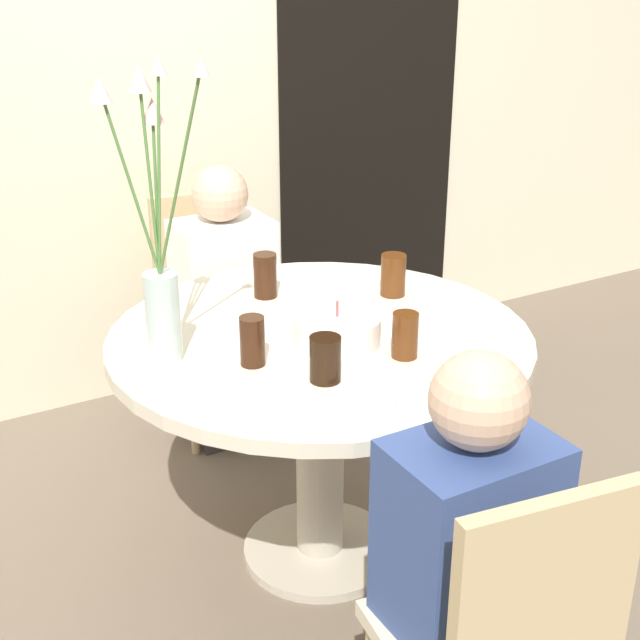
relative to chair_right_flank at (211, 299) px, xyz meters
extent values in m
plane|color=#6B5B4C|center=(-0.08, -0.98, -0.50)|extent=(16.00, 16.00, 0.00)
cube|color=beige|center=(-0.08, 0.40, 0.80)|extent=(8.00, 0.05, 2.60)
cube|color=black|center=(0.94, 0.36, 0.52)|extent=(0.90, 0.01, 2.05)
cylinder|color=beige|center=(-0.08, -0.98, 0.24)|extent=(1.20, 1.20, 0.04)
cylinder|color=#B7AD99|center=(-0.08, -0.98, -0.13)|extent=(0.14, 0.14, 0.69)
cylinder|color=#B7AD99|center=(-0.08, -0.98, -0.49)|extent=(0.48, 0.48, 0.03)
cube|color=beige|center=(-0.01, -0.08, -0.08)|extent=(0.43, 0.43, 0.04)
cube|color=tan|center=(0.01, 0.10, 0.17)|extent=(0.38, 0.07, 0.46)
cylinder|color=tan|center=(-0.19, -0.24, -0.30)|extent=(0.03, 0.03, 0.40)
cylinder|color=tan|center=(0.15, -0.26, -0.30)|extent=(0.03, 0.03, 0.40)
cylinder|color=tan|center=(-0.16, 0.10, -0.30)|extent=(0.03, 0.03, 0.40)
cylinder|color=tan|center=(0.18, 0.08, -0.30)|extent=(0.03, 0.03, 0.40)
cube|color=tan|center=(-0.22, -2.06, 0.17)|extent=(0.38, 0.09, 0.46)
cylinder|color=white|center=(-0.07, -1.07, 0.29)|extent=(0.24, 0.24, 0.08)
cylinder|color=#E54C4C|center=(-0.07, -1.07, 0.36)|extent=(0.01, 0.01, 0.04)
cylinder|color=#B2C6C1|center=(-0.51, -0.93, 0.37)|extent=(0.09, 0.09, 0.24)
cylinder|color=#4C7538|center=(-0.50, -0.89, 0.69)|extent=(0.04, 0.08, 0.40)
cone|color=beige|center=(-0.48, -0.86, 0.89)|extent=(0.06, 0.06, 0.06)
cylinder|color=#4C7538|center=(-0.56, -0.90, 0.72)|extent=(0.10, 0.06, 0.46)
cone|color=beige|center=(-0.61, -0.87, 0.95)|extent=(0.06, 0.06, 0.06)
cylinder|color=#4C7538|center=(-0.49, -0.90, 0.75)|extent=(0.06, 0.06, 0.51)
cone|color=beige|center=(-0.46, -0.88, 1.00)|extent=(0.04, 0.04, 0.05)
cylinder|color=#4C7538|center=(-0.47, -1.00, 0.76)|extent=(0.09, 0.16, 0.53)
cone|color=beige|center=(-0.43, -1.08, 1.02)|extent=(0.04, 0.04, 0.04)
cylinder|color=#4C7538|center=(-0.51, -0.89, 0.73)|extent=(0.02, 0.07, 0.48)
cone|color=beige|center=(-0.51, -0.86, 0.97)|extent=(0.06, 0.06, 0.06)
cylinder|color=silver|center=(-0.19, -1.38, 0.26)|extent=(0.17, 0.17, 0.01)
cylinder|color=#51280F|center=(0.04, -1.23, 0.32)|extent=(0.07, 0.07, 0.12)
cylinder|color=#33190C|center=(-0.33, -1.07, 0.32)|extent=(0.07, 0.07, 0.13)
cylinder|color=black|center=(-0.21, -1.24, 0.31)|extent=(0.08, 0.08, 0.12)
cylinder|color=#33190C|center=(-0.09, -0.66, 0.32)|extent=(0.07, 0.07, 0.14)
cylinder|color=#51280F|center=(0.26, -0.84, 0.32)|extent=(0.08, 0.08, 0.13)
cube|color=#383333|center=(-0.01, -0.16, -0.28)|extent=(0.31, 0.24, 0.44)
cube|color=white|center=(-0.01, -0.16, 0.15)|extent=(0.34, 0.24, 0.42)
sphere|color=#D1A889|center=(-0.01, -0.16, 0.46)|extent=(0.20, 0.20, 0.20)
cube|color=#33477F|center=(-0.19, -1.80, 0.15)|extent=(0.34, 0.24, 0.42)
sphere|color=#D1A889|center=(-0.19, -1.80, 0.46)|extent=(0.20, 0.20, 0.20)
camera|label=1|loc=(-1.21, -2.97, 1.28)|focal=50.00mm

